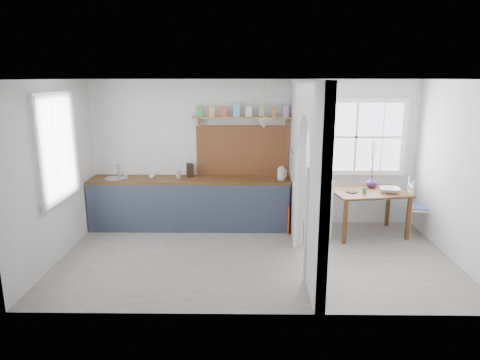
{
  "coord_description": "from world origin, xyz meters",
  "views": [
    {
      "loc": [
        -0.15,
        -5.98,
        2.62
      ],
      "look_at": [
        -0.24,
        0.53,
        1.06
      ],
      "focal_mm": 32.0,
      "sensor_mm": 36.0,
      "label": 1
    }
  ],
  "objects_px": {
    "chair_right": "(421,207)",
    "vase": "(372,182)",
    "dining_table": "(368,213)",
    "chair_left": "(316,206)",
    "kettle": "(281,173)"
  },
  "relations": [
    {
      "from": "dining_table",
      "to": "chair_left",
      "type": "distance_m",
      "value": 0.88
    },
    {
      "from": "chair_left",
      "to": "kettle",
      "type": "bearing_deg",
      "value": -123.06
    },
    {
      "from": "chair_right",
      "to": "vase",
      "type": "relative_size",
      "value": 4.85
    },
    {
      "from": "chair_left",
      "to": "vase",
      "type": "bearing_deg",
      "value": 94.27
    },
    {
      "from": "dining_table",
      "to": "vase",
      "type": "distance_m",
      "value": 0.55
    },
    {
      "from": "dining_table",
      "to": "chair_left",
      "type": "bearing_deg",
      "value": 169.49
    },
    {
      "from": "dining_table",
      "to": "chair_right",
      "type": "height_order",
      "value": "chair_right"
    },
    {
      "from": "chair_left",
      "to": "kettle",
      "type": "relative_size",
      "value": 4.43
    },
    {
      "from": "dining_table",
      "to": "vase",
      "type": "bearing_deg",
      "value": 57.5
    },
    {
      "from": "chair_left",
      "to": "kettle",
      "type": "distance_m",
      "value": 0.83
    },
    {
      "from": "kettle",
      "to": "vase",
      "type": "distance_m",
      "value": 1.57
    },
    {
      "from": "chair_left",
      "to": "chair_right",
      "type": "distance_m",
      "value": 1.8
    },
    {
      "from": "chair_right",
      "to": "vase",
      "type": "bearing_deg",
      "value": 88.53
    },
    {
      "from": "chair_left",
      "to": "vase",
      "type": "distance_m",
      "value": 1.07
    },
    {
      "from": "kettle",
      "to": "vase",
      "type": "height_order",
      "value": "kettle"
    }
  ]
}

